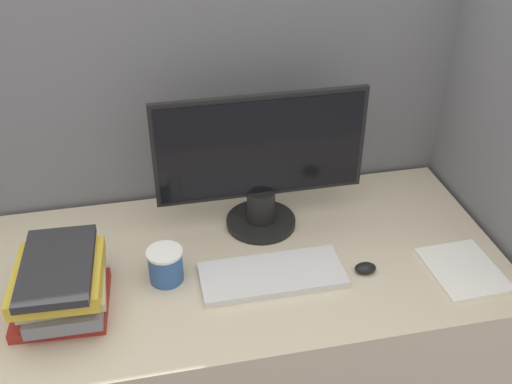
{
  "coord_description": "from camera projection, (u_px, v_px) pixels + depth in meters",
  "views": [
    {
      "loc": [
        -0.24,
        -0.93,
        1.86
      ],
      "look_at": [
        0.04,
        0.4,
        0.96
      ],
      "focal_mm": 42.0,
      "sensor_mm": 36.0,
      "label": 1
    }
  ],
  "objects": [
    {
      "name": "monitor",
      "position": [
        261.0,
        166.0,
        1.73
      ],
      "size": [
        0.62,
        0.21,
        0.43
      ],
      "color": "black",
      "rests_on": "desk"
    },
    {
      "name": "cubicle_panel_rear",
      "position": [
        222.0,
        174.0,
        2.01
      ],
      "size": [
        1.86,
        0.04,
        1.61
      ],
      "color": "slate",
      "rests_on": "ground_plane"
    },
    {
      "name": "cubicle_panel_right",
      "position": [
        489.0,
        209.0,
        1.84
      ],
      "size": [
        0.04,
        0.79,
        1.61
      ],
      "color": "slate",
      "rests_on": "ground_plane"
    },
    {
      "name": "coffee_cup",
      "position": [
        166.0,
        265.0,
        1.61
      ],
      "size": [
        0.1,
        0.1,
        0.1
      ],
      "color": "#335999",
      "rests_on": "desk"
    },
    {
      "name": "paper_pile",
      "position": [
        463.0,
        270.0,
        1.66
      ],
      "size": [
        0.19,
        0.23,
        0.01
      ],
      "color": "white",
      "rests_on": "desk"
    },
    {
      "name": "book_stack",
      "position": [
        62.0,
        284.0,
        1.5
      ],
      "size": [
        0.24,
        0.31,
        0.15
      ],
      "color": "maroon",
      "rests_on": "desk"
    },
    {
      "name": "mouse",
      "position": [
        365.0,
        268.0,
        1.65
      ],
      "size": [
        0.06,
        0.04,
        0.03
      ],
      "color": "black",
      "rests_on": "desk"
    },
    {
      "name": "desk",
      "position": [
        246.0,
        351.0,
        1.91
      ],
      "size": [
        1.46,
        0.73,
        0.76
      ],
      "color": "beige",
      "rests_on": "ground_plane"
    },
    {
      "name": "keyboard",
      "position": [
        272.0,
        275.0,
        1.63
      ],
      "size": [
        0.39,
        0.16,
        0.02
      ],
      "color": "silver",
      "rests_on": "desk"
    }
  ]
}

